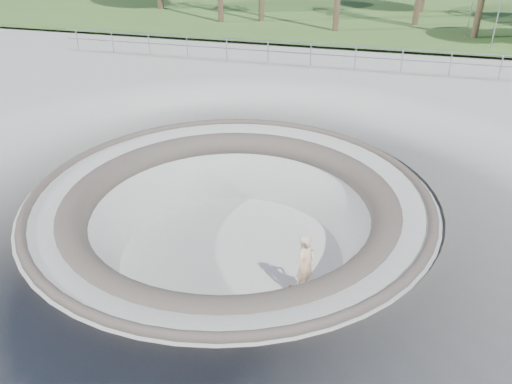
{
  "coord_description": "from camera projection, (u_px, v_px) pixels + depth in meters",
  "views": [
    {
      "loc": [
        3.55,
        -10.59,
        6.28
      ],
      "look_at": [
        0.57,
        0.4,
        -0.1
      ],
      "focal_mm": 35.0,
      "sensor_mm": 36.0,
      "label": 1
    }
  ],
  "objects": [
    {
      "name": "skateboard",
      "position": [
        304.0,
        291.0,
        12.25
      ],
      "size": [
        0.8,
        0.24,
        0.08
      ],
      "color": "brown",
      "rests_on": "ground"
    },
    {
      "name": "skater",
      "position": [
        306.0,
        264.0,
        11.86
      ],
      "size": [
        0.58,
        0.69,
        1.6
      ],
      "primitive_type": "imported",
      "rotation": [
        0.0,
        0.0,
        1.17
      ],
      "color": "beige",
      "rests_on": "skateboard"
    },
    {
      "name": "safety_railing",
      "position": [
        311.0,
        54.0,
        22.56
      ],
      "size": [
        25.0,
        0.06,
        1.03
      ],
      "color": "#92959A",
      "rests_on": "ground"
    },
    {
      "name": "distant_hills",
      "position": [
        397.0,
        33.0,
        63.5
      ],
      "size": [
        103.2,
        45.0,
        28.6
      ],
      "color": "olive",
      "rests_on": "ground"
    },
    {
      "name": "ground",
      "position": [
        230.0,
        193.0,
        12.8
      ],
      "size": [
        180.0,
        180.0,
        0.0
      ],
      "primitive_type": "plane",
      "color": "#AEAFA9",
      "rests_on": "ground"
    },
    {
      "name": "skate_bowl",
      "position": [
        232.0,
        251.0,
        13.69
      ],
      "size": [
        14.0,
        14.0,
        4.1
      ],
      "color": "#AEAFA9",
      "rests_on": "ground"
    }
  ]
}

